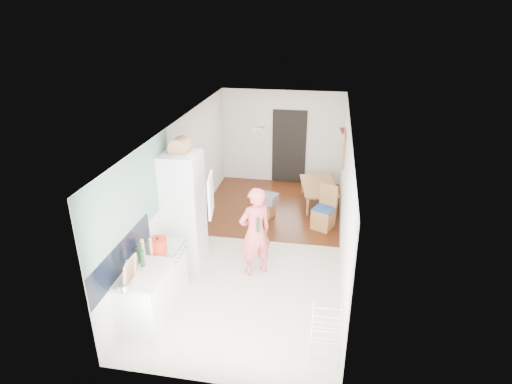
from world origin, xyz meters
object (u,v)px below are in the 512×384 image
(dining_chair, at_px, (324,208))
(stool, at_px, (267,209))
(dining_table, at_px, (319,196))
(person, at_px, (255,224))
(drying_rack, at_px, (326,338))

(dining_chair, bearing_deg, stool, -171.38)
(dining_table, height_order, stool, dining_table)
(dining_chair, xyz_separation_m, stool, (-1.28, 0.36, -0.30))
(person, xyz_separation_m, dining_table, (1.02, 3.12, -0.77))
(dining_chair, relative_size, stool, 2.63)
(dining_chair, xyz_separation_m, drying_rack, (0.15, -3.81, -0.10))
(dining_table, relative_size, stool, 3.30)
(drying_rack, bearing_deg, person, 122.39)
(dining_table, xyz_separation_m, drying_rack, (0.28, -5.03, 0.17))
(person, distance_m, drying_rack, 2.39)
(stool, bearing_deg, dining_table, 36.83)
(dining_table, bearing_deg, person, 152.22)
(person, distance_m, dining_chair, 2.28)
(person, distance_m, stool, 2.40)
(person, relative_size, stool, 5.34)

